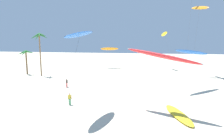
% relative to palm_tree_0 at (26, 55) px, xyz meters
% --- Properties ---
extents(palm_tree_0, '(4.58, 4.79, 6.42)m').
position_rel_palm_tree_0_xyz_m(palm_tree_0, '(0.00, 0.00, 0.00)').
color(palm_tree_0, brown).
rests_on(palm_tree_0, ground).
extents(palm_tree_1, '(4.42, 4.48, 10.74)m').
position_rel_palm_tree_0_xyz_m(palm_tree_1, '(5.03, -1.11, 3.95)').
color(palm_tree_1, olive).
rests_on(palm_tree_1, ground).
extents(flying_kite_0, '(2.10, 7.35, 9.88)m').
position_rel_palm_tree_0_xyz_m(flying_kite_0, '(24.93, -21.99, 3.85)').
color(flying_kite_0, blue).
rests_on(flying_kite_0, ground).
extents(flying_kite_1, '(6.88, 9.52, 7.46)m').
position_rel_palm_tree_0_xyz_m(flying_kite_1, '(39.31, -7.22, 1.37)').
color(flying_kite_1, blue).
rests_on(flying_kite_1, ground).
extents(flying_kite_3, '(8.57, 6.28, 7.85)m').
position_rel_palm_tree_0_xyz_m(flying_kite_3, '(33.75, -19.49, 1.47)').
color(flying_kite_3, red).
rests_on(flying_kite_3, ground).
extents(flying_kite_4, '(4.21, 13.82, 17.97)m').
position_rel_palm_tree_0_xyz_m(flying_kite_4, '(43.06, 8.09, 11.41)').
color(flying_kite_4, orange).
rests_on(flying_kite_4, ground).
extents(flying_kite_5, '(6.15, 7.04, 7.03)m').
position_rel_palm_tree_0_xyz_m(flying_kite_5, '(18.03, 18.16, 1.13)').
color(flying_kite_5, orange).
rests_on(flying_kite_5, ground).
extents(flying_kite_6, '(4.12, 11.74, 12.01)m').
position_rel_palm_tree_0_xyz_m(flying_kite_6, '(35.54, 19.12, 5.83)').
color(flying_kite_6, yellow).
rests_on(flying_kite_6, ground).
extents(grounded_kite_0, '(3.35, 6.47, 0.34)m').
position_rel_palm_tree_0_xyz_m(grounded_kite_0, '(35.88, -20.14, -5.09)').
color(grounded_kite_0, yellow).
rests_on(grounded_kite_0, ground).
extents(person_foreground_walker, '(0.50, 0.27, 1.62)m').
position_rel_palm_tree_0_xyz_m(person_foreground_walker, '(22.22, -19.64, -4.38)').
color(person_foreground_walker, '#338E56').
rests_on(person_foreground_walker, ground).
extents(person_near_right, '(0.22, 0.51, 1.69)m').
position_rel_palm_tree_0_xyz_m(person_near_right, '(17.24, -10.89, -4.34)').
color(person_near_right, red).
rests_on(person_near_right, ground).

